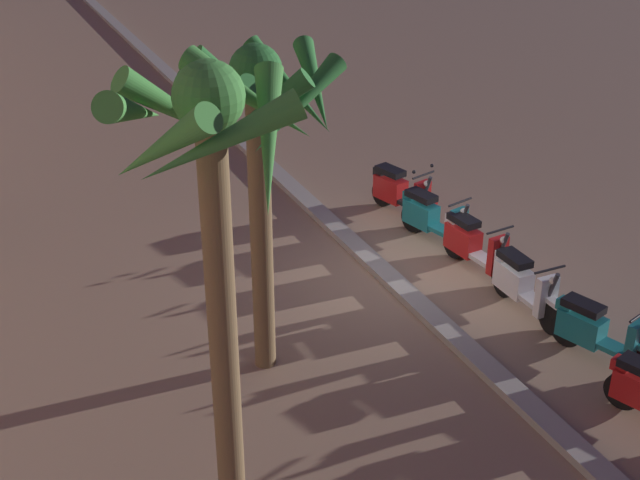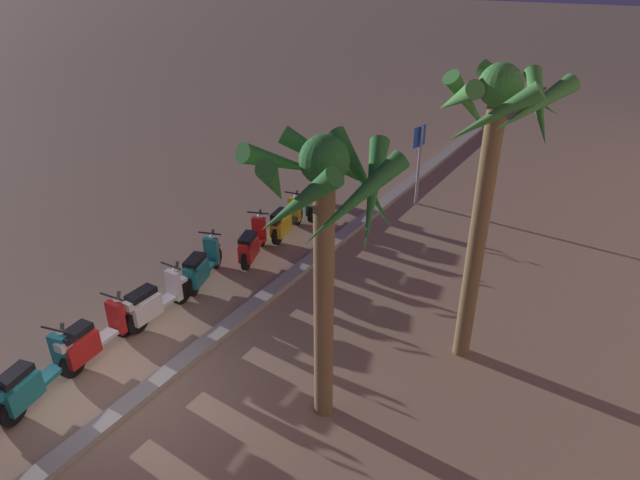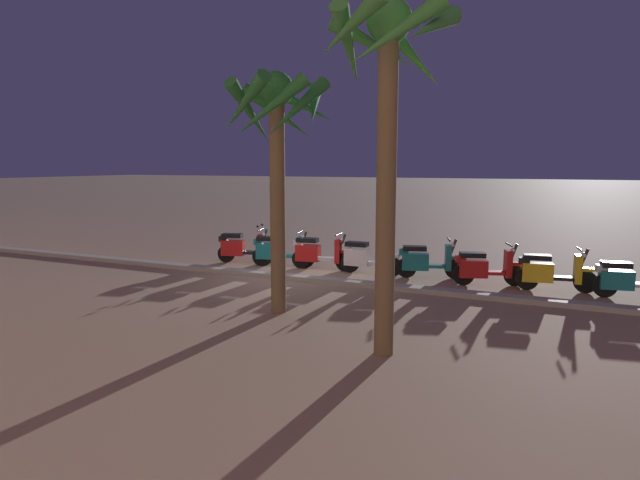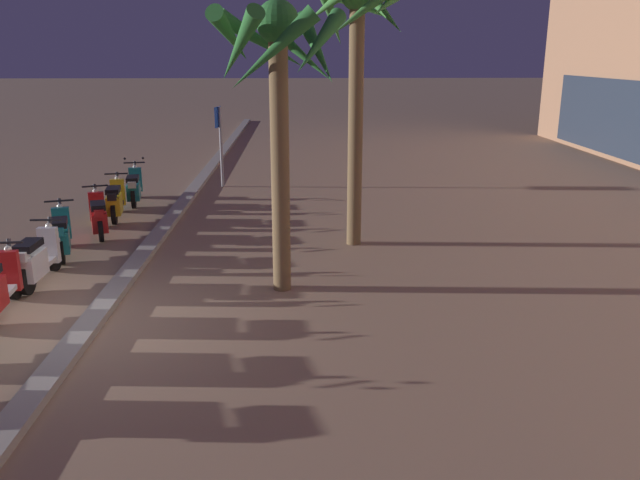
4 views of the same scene
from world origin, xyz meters
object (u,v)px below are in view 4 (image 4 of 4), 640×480
(scooter_red_mid_rear, at_px, (99,217))
(scooter_teal_last_in_row, at_px, (61,235))
(scooter_white_tail_end, at_px, (37,259))
(palm_tree_far_corner, at_px, (278,72))
(scooter_teal_second_in_line, at_px, (134,188))
(scooter_yellow_gap_after_mid, at_px, (116,201))
(crossing_sign, at_px, (220,137))
(palm_tree_mid_walkway, at_px, (358,44))

(scooter_red_mid_rear, height_order, scooter_teal_last_in_row, same)
(scooter_white_tail_end, relative_size, palm_tree_far_corner, 0.37)
(scooter_teal_second_in_line, xyz_separation_m, scooter_white_tail_end, (6.21, -0.14, 0.01))
(scooter_yellow_gap_after_mid, bearing_deg, scooter_white_tail_end, -1.26)
(crossing_sign, bearing_deg, scooter_teal_second_in_line, -42.69)
(scooter_teal_second_in_line, xyz_separation_m, palm_tree_far_corner, (6.54, 4.11, 3.17))
(palm_tree_mid_walkway, bearing_deg, scooter_teal_second_in_line, -124.96)
(scooter_teal_second_in_line, distance_m, crossing_sign, 3.24)
(scooter_teal_second_in_line, xyz_separation_m, scooter_red_mid_rear, (3.13, -0.01, -0.00))
(scooter_teal_last_in_row, distance_m, crossing_sign, 7.36)
(scooter_yellow_gap_after_mid, distance_m, palm_tree_far_corner, 7.15)
(scooter_yellow_gap_after_mid, xyz_separation_m, scooter_teal_last_in_row, (2.99, -0.25, -0.01))
(scooter_white_tail_end, xyz_separation_m, palm_tree_mid_walkway, (-2.29, 5.75, 3.63))
(scooter_red_mid_rear, relative_size, scooter_white_tail_end, 0.97)
(scooter_teal_second_in_line, relative_size, palm_tree_mid_walkway, 0.34)
(palm_tree_far_corner, bearing_deg, palm_tree_mid_walkway, 150.25)
(scooter_teal_last_in_row, relative_size, crossing_sign, 0.71)
(crossing_sign, bearing_deg, palm_tree_mid_walkway, 29.80)
(scooter_teal_last_in_row, relative_size, scooter_white_tail_end, 0.98)
(scooter_teal_second_in_line, height_order, scooter_yellow_gap_after_mid, scooter_teal_second_in_line)
(scooter_red_mid_rear, bearing_deg, scooter_white_tail_end, -2.48)
(scooter_teal_last_in_row, bearing_deg, palm_tree_mid_walkway, 96.93)
(scooter_red_mid_rear, distance_m, palm_tree_mid_walkway, 6.74)
(scooter_teal_second_in_line, bearing_deg, crossing_sign, 137.31)
(scooter_white_tail_end, bearing_deg, scooter_teal_last_in_row, -174.65)
(crossing_sign, bearing_deg, scooter_red_mid_rear, -21.17)
(scooter_teal_second_in_line, bearing_deg, scooter_yellow_gap_after_mid, -1.47)
(scooter_teal_last_in_row, height_order, crossing_sign, crossing_sign)
(scooter_teal_second_in_line, bearing_deg, palm_tree_far_corner, 32.18)
(scooter_teal_second_in_line, relative_size, scooter_yellow_gap_after_mid, 1.03)
(scooter_teal_second_in_line, relative_size, palm_tree_far_corner, 0.39)
(scooter_red_mid_rear, bearing_deg, crossing_sign, 158.83)
(scooter_white_tail_end, bearing_deg, palm_tree_mid_walkway, 111.72)
(scooter_red_mid_rear, bearing_deg, scooter_yellow_gap_after_mid, -178.70)
(palm_tree_far_corner, bearing_deg, scooter_teal_last_in_row, -113.33)
(scooter_yellow_gap_after_mid, relative_size, palm_tree_far_corner, 0.38)
(crossing_sign, bearing_deg, scooter_teal_last_in_row, -18.95)
(scooter_teal_second_in_line, bearing_deg, palm_tree_mid_walkway, 55.04)
(crossing_sign, xyz_separation_m, palm_tree_mid_walkway, (6.17, 3.53, 2.58))
(scooter_teal_last_in_row, bearing_deg, scooter_yellow_gap_after_mid, 175.26)
(scooter_yellow_gap_after_mid, xyz_separation_m, scooter_red_mid_rear, (1.48, 0.03, -0.01))
(crossing_sign, distance_m, palm_tree_mid_walkway, 7.57)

